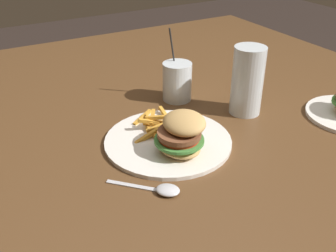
{
  "coord_description": "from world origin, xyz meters",
  "views": [
    {
      "loc": [
        0.82,
        -0.64,
        1.25
      ],
      "look_at": [
        0.1,
        -0.24,
        0.78
      ],
      "focal_mm": 42.0,
      "sensor_mm": 36.0,
      "label": 1
    }
  ],
  "objects_px": {
    "beer_glass": "(247,82)",
    "spoon": "(164,190)",
    "meal_plate_near": "(173,137)",
    "juice_glass": "(177,83)"
  },
  "relations": [
    {
      "from": "beer_glass",
      "to": "spoon",
      "type": "bearing_deg",
      "value": -61.62
    },
    {
      "from": "meal_plate_near",
      "to": "spoon",
      "type": "xyz_separation_m",
      "value": [
        0.14,
        -0.1,
        -0.02
      ]
    },
    {
      "from": "beer_glass",
      "to": "spoon",
      "type": "distance_m",
      "value": 0.43
    },
    {
      "from": "meal_plate_near",
      "to": "juice_glass",
      "type": "relative_size",
      "value": 1.48
    },
    {
      "from": "beer_glass",
      "to": "juice_glass",
      "type": "bearing_deg",
      "value": -143.31
    },
    {
      "from": "meal_plate_near",
      "to": "beer_glass",
      "type": "distance_m",
      "value": 0.28
    },
    {
      "from": "meal_plate_near",
      "to": "spoon",
      "type": "relative_size",
      "value": 2.4
    },
    {
      "from": "meal_plate_near",
      "to": "beer_glass",
      "type": "height_order",
      "value": "beer_glass"
    },
    {
      "from": "beer_glass",
      "to": "spoon",
      "type": "relative_size",
      "value": 1.46
    },
    {
      "from": "meal_plate_near",
      "to": "spoon",
      "type": "bearing_deg",
      "value": -36.49
    }
  ]
}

